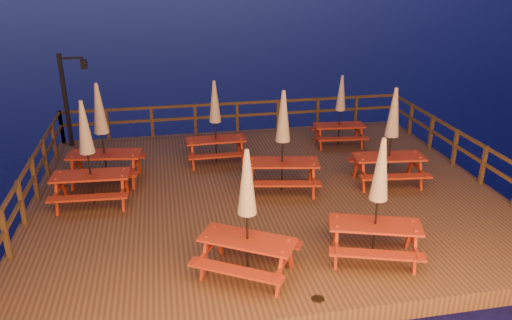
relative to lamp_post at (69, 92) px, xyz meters
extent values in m
plane|color=#050532|center=(5.39, -4.55, -2.20)|extent=(500.00, 500.00, 0.00)
cube|color=#482B17|center=(5.39, -4.55, -2.00)|extent=(12.00, 10.00, 0.40)
cylinder|color=#3B2312|center=(-0.21, 0.05, -2.50)|extent=(0.24, 0.24, 1.40)
cylinder|color=#3B2312|center=(5.39, 0.05, -2.50)|extent=(0.24, 0.24, 1.40)
cylinder|color=#3B2312|center=(10.99, 0.05, -2.50)|extent=(0.24, 0.24, 1.40)
cube|color=#3B2312|center=(5.39, 0.30, -0.75)|extent=(11.70, 0.06, 0.09)
cube|color=#3B2312|center=(5.39, 0.30, -1.19)|extent=(11.70, 0.06, 0.09)
cube|color=#3B2312|center=(0.71, 0.30, -1.25)|extent=(0.10, 0.10, 1.10)
cube|color=#3B2312|center=(5.39, 0.30, -1.25)|extent=(0.10, 0.10, 1.10)
cube|color=#3B2312|center=(10.07, 0.30, -1.25)|extent=(0.10, 0.10, 1.10)
cube|color=#3B2312|center=(-0.46, -4.55, -0.75)|extent=(0.06, 9.70, 0.09)
cube|color=#3B2312|center=(-0.46, -4.55, -1.19)|extent=(0.06, 9.70, 0.09)
cube|color=#3B2312|center=(-0.46, -4.55, -1.25)|extent=(0.10, 0.10, 1.10)
cube|color=#3B2312|center=(-0.46, -0.67, -1.25)|extent=(0.10, 0.10, 1.10)
cube|color=#3B2312|center=(11.24, -4.55, -0.75)|extent=(0.06, 9.70, 0.09)
cube|color=#3B2312|center=(11.24, -4.55, -1.19)|extent=(0.06, 9.70, 0.09)
cube|color=#3B2312|center=(11.24, -4.55, -1.25)|extent=(0.10, 0.10, 1.10)
cube|color=#3B2312|center=(11.24, -0.67, -1.25)|extent=(0.10, 0.10, 1.10)
cube|color=black|center=(-0.16, 0.00, -0.30)|extent=(0.12, 0.12, 3.00)
cube|color=black|center=(0.19, 0.00, 1.05)|extent=(0.70, 0.06, 0.06)
cube|color=black|center=(0.54, 0.00, 0.85)|extent=(0.18, 0.18, 0.28)
sphere|color=#EBAB5E|center=(0.54, 0.00, 0.85)|extent=(0.14, 0.14, 0.14)
cube|color=maroon|center=(5.82, -4.59, -1.00)|extent=(2.00, 1.08, 0.05)
cube|color=maroon|center=(5.94, -3.97, -1.32)|extent=(1.92, 0.65, 0.05)
cube|color=maroon|center=(5.70, -5.21, -1.32)|extent=(1.92, 0.65, 0.05)
cube|color=maroon|center=(5.11, -4.10, -1.40)|extent=(0.08, 0.12, 0.79)
cube|color=maroon|center=(4.98, -4.79, -1.40)|extent=(0.08, 0.12, 0.79)
cube|color=maroon|center=(6.66, -4.40, -1.40)|extent=(0.08, 0.12, 0.79)
cube|color=maroon|center=(6.53, -5.08, -1.40)|extent=(0.08, 0.12, 0.79)
cylinder|color=black|center=(5.82, -4.59, -0.48)|extent=(0.05, 0.05, 2.63)
cone|color=#A18264|center=(5.82, -4.59, 0.26)|extent=(0.38, 0.38, 1.32)
sphere|color=black|center=(5.82, -4.59, 0.87)|extent=(0.07, 0.07, 0.07)
cube|color=maroon|center=(8.45, -1.62, -1.12)|extent=(1.68, 0.78, 0.05)
cube|color=maroon|center=(8.50, -1.08, -1.39)|extent=(1.64, 0.40, 0.05)
cube|color=maroon|center=(8.40, -2.16, -1.39)|extent=(1.64, 0.40, 0.05)
cube|color=maroon|center=(7.80, -1.26, -1.46)|extent=(0.06, 0.09, 0.68)
cube|color=maroon|center=(7.75, -1.85, -1.46)|extent=(0.06, 0.09, 0.68)
cube|color=maroon|center=(9.15, -1.39, -1.46)|extent=(0.06, 0.09, 0.68)
cube|color=maroon|center=(9.10, -1.98, -1.46)|extent=(0.06, 0.09, 0.68)
cylinder|color=black|center=(8.45, -1.62, -0.67)|extent=(0.04, 0.04, 2.25)
cone|color=#A18264|center=(8.45, -1.62, -0.04)|extent=(0.32, 0.32, 1.13)
sphere|color=black|center=(8.45, -1.62, 0.49)|extent=(0.06, 0.06, 0.06)
cube|color=maroon|center=(6.90, -8.06, -1.03)|extent=(1.96, 1.24, 0.05)
cube|color=maroon|center=(7.09, -7.48, -1.34)|extent=(1.83, 0.83, 0.05)
cube|color=maroon|center=(6.71, -8.64, -1.34)|extent=(1.83, 0.83, 0.05)
cube|color=maroon|center=(6.28, -7.51, -1.41)|extent=(0.09, 0.12, 0.76)
cube|color=maroon|center=(6.07, -8.15, -1.41)|extent=(0.09, 0.12, 0.76)
cube|color=maroon|center=(7.73, -7.97, -1.41)|extent=(0.09, 0.12, 0.76)
cube|color=maroon|center=(7.52, -8.61, -1.41)|extent=(0.09, 0.12, 0.76)
cylinder|color=black|center=(6.90, -8.06, -0.52)|extent=(0.04, 0.04, 2.54)
cone|color=#A18264|center=(6.90, -8.06, 0.19)|extent=(0.37, 0.37, 1.27)
sphere|color=black|center=(6.90, -8.06, 0.78)|extent=(0.07, 0.07, 0.07)
cube|color=maroon|center=(1.23, -3.15, -0.99)|extent=(2.02, 1.02, 0.05)
cube|color=maroon|center=(1.32, -2.51, -1.31)|extent=(1.96, 0.57, 0.05)
cube|color=maroon|center=(1.14, -3.79, -1.31)|extent=(1.96, 0.57, 0.05)
cube|color=maroon|center=(0.48, -2.68, -1.39)|extent=(0.08, 0.12, 0.80)
cube|color=maroon|center=(0.38, -3.39, -1.39)|extent=(0.08, 0.12, 0.80)
cube|color=maroon|center=(2.07, -2.91, -1.39)|extent=(0.08, 0.12, 0.80)
cube|color=maroon|center=(1.97, -3.61, -1.39)|extent=(0.08, 0.12, 0.80)
cylinder|color=black|center=(1.23, -3.15, -0.45)|extent=(0.05, 0.05, 2.68)
cone|color=#A18264|center=(1.23, -3.15, 0.30)|extent=(0.39, 0.39, 1.34)
sphere|color=black|center=(1.23, -3.15, 0.92)|extent=(0.08, 0.08, 0.08)
cube|color=maroon|center=(4.34, -2.34, -1.07)|extent=(1.75, 0.69, 0.05)
cube|color=maroon|center=(4.34, -1.76, -1.36)|extent=(1.75, 0.28, 0.05)
cube|color=maroon|center=(4.35, -2.93, -1.36)|extent=(1.75, 0.28, 0.05)
cube|color=maroon|center=(3.61, -2.03, -1.43)|extent=(0.06, 0.10, 0.73)
cube|color=maroon|center=(3.62, -2.67, -1.43)|extent=(0.06, 0.10, 0.73)
cube|color=maroon|center=(5.07, -2.02, -1.43)|extent=(0.06, 0.10, 0.73)
cube|color=maroon|center=(5.07, -2.66, -1.43)|extent=(0.06, 0.10, 0.73)
cylinder|color=black|center=(4.34, -2.34, -0.58)|extent=(0.04, 0.04, 2.43)
cone|color=#A18264|center=(4.34, -2.34, 0.10)|extent=(0.35, 0.35, 1.21)
sphere|color=black|center=(4.34, -2.34, 0.66)|extent=(0.07, 0.07, 0.07)
cube|color=maroon|center=(4.28, -8.13, -1.04)|extent=(1.93, 1.54, 0.05)
cube|color=maroon|center=(4.59, -7.61, -1.34)|extent=(1.71, 1.17, 0.05)
cube|color=maroon|center=(3.96, -8.65, -1.34)|extent=(1.71, 1.17, 0.05)
cube|color=maroon|center=(3.79, -7.46, -1.42)|extent=(0.10, 0.12, 0.76)
cube|color=maroon|center=(3.45, -8.03, -1.42)|extent=(0.10, 0.12, 0.76)
cube|color=maroon|center=(5.10, -8.23, -1.42)|extent=(0.10, 0.12, 0.76)
cube|color=maroon|center=(4.76, -8.81, -1.42)|extent=(0.10, 0.12, 0.76)
cylinder|color=black|center=(4.28, -8.13, -0.53)|extent=(0.04, 0.04, 2.53)
cone|color=#A18264|center=(4.28, -8.13, 0.18)|extent=(0.36, 0.36, 1.26)
sphere|color=black|center=(4.28, -8.13, 0.76)|extent=(0.07, 0.07, 0.07)
cube|color=maroon|center=(8.74, -4.71, -1.02)|extent=(1.93, 0.92, 0.05)
cube|color=maroon|center=(8.81, -4.09, -1.33)|extent=(1.89, 0.49, 0.05)
cube|color=maroon|center=(8.68, -5.33, -1.33)|extent=(1.89, 0.49, 0.05)
cube|color=maroon|center=(8.01, -4.29, -1.41)|extent=(0.07, 0.11, 0.78)
cube|color=maroon|center=(7.93, -4.97, -1.41)|extent=(0.07, 0.11, 0.78)
cube|color=maroon|center=(9.55, -4.45, -1.41)|extent=(0.07, 0.11, 0.78)
cube|color=maroon|center=(9.48, -5.14, -1.41)|extent=(0.07, 0.11, 0.78)
cylinder|color=black|center=(8.74, -4.71, -0.50)|extent=(0.05, 0.05, 2.59)
cone|color=#A18264|center=(8.74, -4.71, 0.23)|extent=(0.37, 0.37, 1.30)
sphere|color=black|center=(8.74, -4.71, 0.83)|extent=(0.07, 0.07, 0.07)
cube|color=maroon|center=(1.00, -4.46, -1.02)|extent=(1.91, 0.84, 0.05)
cube|color=maroon|center=(1.04, -3.83, -1.33)|extent=(1.88, 0.40, 0.05)
cube|color=maroon|center=(0.97, -5.08, -1.33)|extent=(1.88, 0.40, 0.05)
cube|color=maroon|center=(0.25, -4.07, -1.41)|extent=(0.07, 0.11, 0.78)
cube|color=maroon|center=(0.21, -4.75, -1.41)|extent=(0.07, 0.11, 0.78)
cube|color=maroon|center=(1.80, -4.16, -1.41)|extent=(0.07, 0.11, 0.78)
cube|color=maroon|center=(1.76, -4.84, -1.41)|extent=(0.07, 0.11, 0.78)
cylinder|color=black|center=(1.00, -4.46, -0.50)|extent=(0.05, 0.05, 2.59)
cone|color=#A18264|center=(1.00, -4.46, 0.23)|extent=(0.37, 0.37, 1.30)
sphere|color=black|center=(1.00, -4.46, 0.83)|extent=(0.07, 0.07, 0.07)
camera|label=1|loc=(2.89, -16.23, 3.98)|focal=35.00mm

